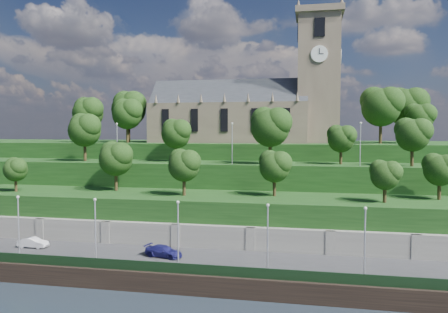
# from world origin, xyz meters

# --- Properties ---
(ground) EXTENTS (320.00, 320.00, 0.00)m
(ground) POSITION_xyz_m (0.00, 0.00, 0.00)
(ground) COLOR black
(ground) RESTS_ON ground
(promenade) EXTENTS (160.00, 12.00, 2.00)m
(promenade) POSITION_xyz_m (0.00, 6.00, 1.00)
(promenade) COLOR #2D2D30
(promenade) RESTS_ON ground
(quay_wall) EXTENTS (160.00, 0.50, 2.20)m
(quay_wall) POSITION_xyz_m (0.00, -0.05, 1.10)
(quay_wall) COLOR black
(quay_wall) RESTS_ON ground
(fence) EXTENTS (160.00, 0.10, 1.20)m
(fence) POSITION_xyz_m (0.00, 0.60, 2.60)
(fence) COLOR black
(fence) RESTS_ON promenade
(retaining_wall) EXTENTS (160.00, 2.10, 5.00)m
(retaining_wall) POSITION_xyz_m (0.00, 11.97, 2.50)
(retaining_wall) COLOR slate
(retaining_wall) RESTS_ON ground
(embankment_lower) EXTENTS (160.00, 12.00, 8.00)m
(embankment_lower) POSITION_xyz_m (0.00, 18.00, 4.00)
(embankment_lower) COLOR #143612
(embankment_lower) RESTS_ON ground
(embankment_upper) EXTENTS (160.00, 10.00, 12.00)m
(embankment_upper) POSITION_xyz_m (0.00, 29.00, 6.00)
(embankment_upper) COLOR #143612
(embankment_upper) RESTS_ON ground
(hilltop) EXTENTS (160.00, 32.00, 15.00)m
(hilltop) POSITION_xyz_m (0.00, 50.00, 7.50)
(hilltop) COLOR #143612
(hilltop) RESTS_ON ground
(church) EXTENTS (38.60, 12.35, 27.60)m
(church) POSITION_xyz_m (0.79, 45.98, 22.52)
(church) COLOR brown
(church) RESTS_ON hilltop
(trees_lower) EXTENTS (66.42, 8.50, 7.82)m
(trees_lower) POSITION_xyz_m (-0.66, 18.47, 12.59)
(trees_lower) COLOR black
(trees_lower) RESTS_ON embankment_lower
(trees_upper) EXTENTS (60.75, 8.66, 9.34)m
(trees_upper) POSITION_xyz_m (-0.27, 27.96, 17.61)
(trees_upper) COLOR black
(trees_upper) RESTS_ON embankment_upper
(trees_hilltop) EXTENTS (73.11, 16.80, 11.39)m
(trees_hilltop) POSITION_xyz_m (0.36, 45.16, 22.09)
(trees_hilltop) COLOR black
(trees_hilltop) RESTS_ON hilltop
(lamp_posts_promenade) EXTENTS (60.36, 0.36, 7.65)m
(lamp_posts_promenade) POSITION_xyz_m (-2.00, 2.50, 6.43)
(lamp_posts_promenade) COLOR #B2B2B7
(lamp_posts_promenade) RESTS_ON promenade
(lamp_posts_upper) EXTENTS (40.36, 0.36, 6.77)m
(lamp_posts_upper) POSITION_xyz_m (0.00, 26.00, 15.97)
(lamp_posts_upper) COLOR #B2B2B7
(lamp_posts_upper) RESTS_ON embankment_upper
(car_middle) EXTENTS (4.00, 1.40, 1.32)m
(car_middle) POSITION_xyz_m (-23.43, 7.23, 2.66)
(car_middle) COLOR #BDBBC0
(car_middle) RESTS_ON promenade
(car_right) EXTENTS (5.09, 2.98, 1.39)m
(car_right) POSITION_xyz_m (-5.08, 6.44, 2.69)
(car_right) COLOR navy
(car_right) RESTS_ON promenade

